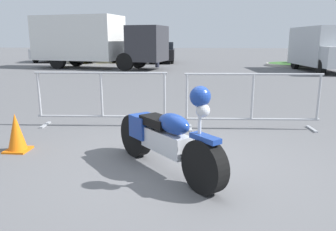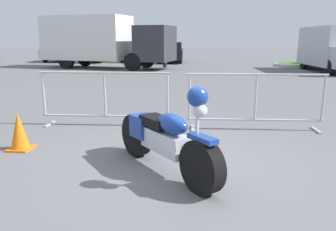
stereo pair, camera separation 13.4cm
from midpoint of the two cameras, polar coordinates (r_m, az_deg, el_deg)
ground_plane at (r=4.53m, az=1.32°, el=-8.57°), size 120.00×120.00×0.00m
motorcycle at (r=4.18m, az=-1.38°, el=-3.87°), size 1.50×1.71×1.19m
crowd_barrier_near at (r=6.49m, az=-12.05°, el=2.96°), size 2.54×0.57×1.07m
crowd_barrier_far at (r=6.30m, az=13.88°, el=2.56°), size 2.54×0.57×1.07m
box_truck at (r=19.90m, az=-13.26°, el=12.72°), size 8.00×3.85×2.98m
delivery_van at (r=19.36m, az=25.17°, el=10.67°), size 2.33×5.14×2.31m
parked_car_silver at (r=26.89m, az=-19.67°, el=10.45°), size 2.01×4.45×1.48m
parked_car_yellow at (r=25.36m, az=-14.23°, el=10.59°), size 1.89×4.19×1.40m
parked_car_tan at (r=25.35m, az=-7.51°, el=10.86°), size 1.88×4.16×1.38m
parked_car_black at (r=24.32m, az=-1.17°, el=10.97°), size 1.99×4.41×1.47m
pedestrian at (r=20.02m, az=-2.11°, el=11.00°), size 0.41×0.41×1.69m
planter_island at (r=22.92m, az=21.45°, el=8.77°), size 3.67×3.67×1.04m
traffic_cone at (r=5.51m, az=-25.55°, el=-2.74°), size 0.34×0.34×0.59m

